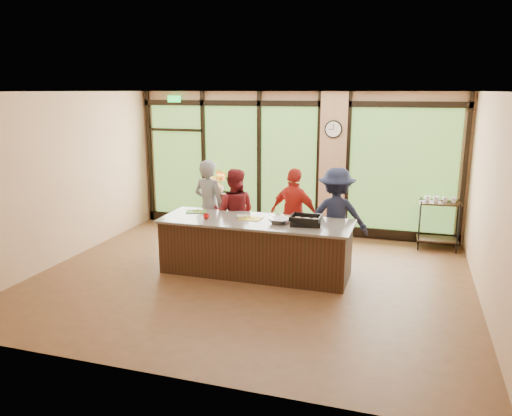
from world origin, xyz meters
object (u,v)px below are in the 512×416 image
Objects in this scene: cook_left at (209,207)px; cook_right at (336,217)px; roasting_pan at (306,222)px; flower_stand at (219,211)px; bar_cart at (439,218)px; island_base at (256,248)px.

cook_left is 1.04× the size of cook_right.
cook_right is at bearing 59.98° from roasting_pan.
flower_stand is 0.79× the size of bar_cart.
island_base is at bearing 168.97° from roasting_pan.
cook_left is 1.83m from flower_stand.
bar_cart is (2.98, 2.30, 0.18)m from island_base.
cook_right is at bearing -160.81° from cook_left.
bar_cart is at bearing -8.10° from flower_stand.
cook_right is 2.31m from bar_cart.
cook_right is 2.10× the size of flower_stand.
cook_right is at bearing -35.77° from flower_stand.
roasting_pan is (1.98, -0.76, 0.06)m from cook_left.
roasting_pan is at bearing 59.66° from cook_right.
cook_right is 0.96m from roasting_pan.
island_base is 1.53m from cook_right.
bar_cart is (2.13, 2.34, -0.34)m from roasting_pan.
roasting_pan is at bearing -2.77° from island_base.
cook_left reaches higher than roasting_pan.
cook_left reaches higher than island_base.
cook_left is 3.79× the size of roasting_pan.
flower_stand is at bearing 123.63° from island_base.
flower_stand is (-0.48, 1.70, -0.49)m from cook_left.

